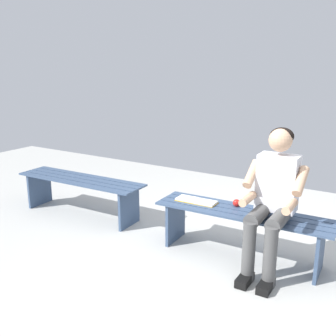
{
  "coord_description": "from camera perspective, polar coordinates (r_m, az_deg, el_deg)",
  "views": [
    {
      "loc": [
        -1.16,
        3.21,
        1.76
      ],
      "look_at": [
        0.72,
        0.15,
        0.81
      ],
      "focal_mm": 40.97,
      "sensor_mm": 36.0,
      "label": 1
    }
  ],
  "objects": [
    {
      "name": "bench_near",
      "position": [
        3.7,
        10.9,
        -7.95
      ],
      "size": [
        1.67,
        0.46,
        0.46
      ],
      "rotation": [
        0.0,
        0.0,
        0.03
      ],
      "color": "#384C6B",
      "rests_on": "ground"
    },
    {
      "name": "apple",
      "position": [
        3.75,
        10.16,
        -5.14
      ],
      "size": [
        0.07,
        0.07,
        0.07
      ],
      "primitive_type": "sphere",
      "color": "red",
      "rests_on": "bench_near"
    },
    {
      "name": "ground_plane",
      "position": [
        3.59,
        -11.81,
        -15.3
      ],
      "size": [
        10.0,
        7.0,
        0.04
      ],
      "primitive_type": "cube",
      "color": "#B2B2AD"
    },
    {
      "name": "book_open",
      "position": [
        3.83,
        4.23,
        -4.91
      ],
      "size": [
        0.42,
        0.17,
        0.02
      ],
      "rotation": [
        0.0,
        0.0,
        0.03
      ],
      "color": "white",
      "rests_on": "bench_near"
    },
    {
      "name": "person_seated",
      "position": [
        3.4,
        15.33,
        -3.97
      ],
      "size": [
        0.5,
        0.69,
        1.27
      ],
      "color": "silver",
      "rests_on": "ground"
    },
    {
      "name": "bench_far",
      "position": [
        4.77,
        -12.89,
        -2.82
      ],
      "size": [
        1.68,
        0.46,
        0.46
      ],
      "rotation": [
        0.0,
        0.0,
        0.03
      ],
      "color": "#384C6B",
      "rests_on": "ground"
    }
  ]
}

